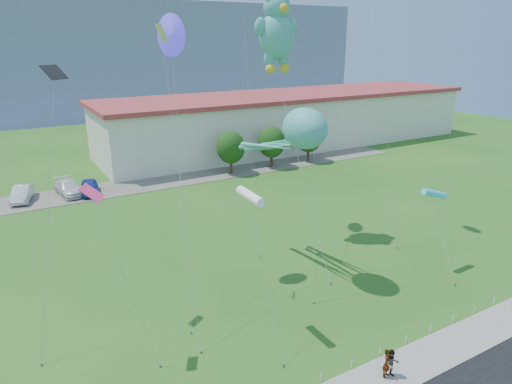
% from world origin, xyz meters
% --- Properties ---
extents(ground, '(160.00, 160.00, 0.00)m').
position_xyz_m(ground, '(0.00, 0.00, 0.00)').
color(ground, '#245518').
rests_on(ground, ground).
extents(sidewalk, '(80.00, 2.50, 0.10)m').
position_xyz_m(sidewalk, '(0.00, -2.75, 0.05)').
color(sidewalk, gray).
rests_on(sidewalk, ground).
extents(parking_strip, '(70.00, 6.00, 0.06)m').
position_xyz_m(parking_strip, '(0.00, 35.00, 0.03)').
color(parking_strip, '#59544C').
rests_on(parking_strip, ground).
extents(hill_ridge, '(160.00, 50.00, 25.00)m').
position_xyz_m(hill_ridge, '(0.00, 120.00, 12.50)').
color(hill_ridge, slate).
rests_on(hill_ridge, ground).
extents(warehouse, '(61.00, 15.00, 8.20)m').
position_xyz_m(warehouse, '(26.00, 44.00, 4.12)').
color(warehouse, beige).
rests_on(warehouse, ground).
extents(rope_fence, '(26.05, 0.05, 0.50)m').
position_xyz_m(rope_fence, '(0.00, -1.30, 0.25)').
color(rope_fence, white).
rests_on(rope_fence, ground).
extents(tree_near, '(3.60, 3.60, 5.47)m').
position_xyz_m(tree_near, '(10.00, 34.00, 3.39)').
color(tree_near, '#3F2B19').
rests_on(tree_near, ground).
extents(tree_mid, '(3.60, 3.60, 5.47)m').
position_xyz_m(tree_mid, '(16.00, 34.00, 3.39)').
color(tree_mid, '#3F2B19').
rests_on(tree_mid, ground).
extents(tree_far, '(3.60, 3.60, 5.47)m').
position_xyz_m(tree_far, '(22.00, 34.00, 3.39)').
color(tree_far, '#3F2B19').
rests_on(tree_far, ground).
extents(pedestrian_left, '(0.67, 0.56, 1.56)m').
position_xyz_m(pedestrian_left, '(0.02, -2.73, 0.88)').
color(pedestrian_left, gray).
rests_on(pedestrian_left, sidewalk).
extents(pedestrian_right, '(0.92, 0.84, 1.54)m').
position_xyz_m(pedestrian_right, '(0.21, -2.84, 0.87)').
color(pedestrian_right, gray).
rests_on(pedestrian_right, sidewalk).
extents(parked_car_silver, '(2.82, 4.95, 1.54)m').
position_xyz_m(parked_car_silver, '(-13.73, 35.75, 0.83)').
color(parked_car_silver, silver).
rests_on(parked_car_silver, parking_strip).
extents(parked_car_white, '(2.79, 5.52, 1.54)m').
position_xyz_m(parked_car_white, '(-9.17, 35.43, 0.83)').
color(parked_car_white, silver).
rests_on(parked_car_white, parking_strip).
extents(parked_car_blue, '(2.50, 4.72, 1.53)m').
position_xyz_m(parked_car_blue, '(-7.13, 34.51, 0.82)').
color(parked_car_blue, '#1C329A').
rests_on(parked_car_blue, parking_strip).
extents(octopus_kite, '(2.64, 9.15, 12.15)m').
position_xyz_m(octopus_kite, '(2.08, 8.76, 10.18)').
color(octopus_kite, teal).
rests_on(octopus_kite, ground).
extents(teddy_bear_kite, '(3.80, 10.74, 19.76)m').
position_xyz_m(teddy_bear_kite, '(4.75, 15.44, 16.90)').
color(teddy_bear_kite, teal).
rests_on(teddy_bear_kite, ground).
extents(small_kite_black, '(3.74, 4.81, 15.02)m').
position_xyz_m(small_kite_black, '(-12.30, 10.54, 12.72)').
color(small_kite_black, black).
rests_on(small_kite_black, ground).
extents(small_kite_white, '(0.50, 4.80, 8.78)m').
position_xyz_m(small_kite_white, '(-3.93, 4.14, 8.28)').
color(small_kite_white, white).
rests_on(small_kite_white, ground).
extents(small_kite_pink, '(2.68, 2.93, 9.72)m').
position_xyz_m(small_kite_pink, '(-11.38, 5.76, 8.36)').
color(small_kite_pink, '#F1356C').
rests_on(small_kite_pink, ground).
extents(small_kite_blue, '(3.43, 8.06, 17.18)m').
position_xyz_m(small_kite_blue, '(-4.70, 12.73, 16.11)').
color(small_kite_blue, '#3427E1').
rests_on(small_kite_blue, ground).
extents(small_kite_cyan, '(0.76, 4.19, 6.22)m').
position_xyz_m(small_kite_cyan, '(11.29, 4.49, 5.75)').
color(small_kite_cyan, '#33D6E9').
rests_on(small_kite_cyan, ground).
extents(small_kite_yellow, '(2.15, 8.11, 17.00)m').
position_xyz_m(small_kite_yellow, '(-6.06, 10.07, 14.24)').
color(small_kite_yellow, '#C8DD34').
rests_on(small_kite_yellow, ground).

